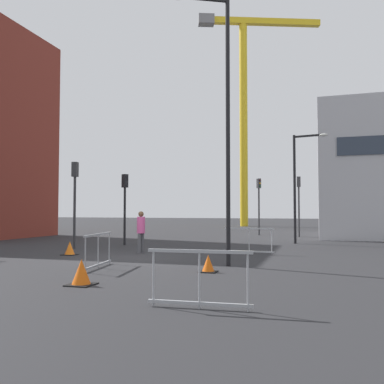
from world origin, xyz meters
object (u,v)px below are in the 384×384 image
streetlamp_short (299,178)px  pedestrian_walking (141,229)px  construction_crane (245,91)px  traffic_light_island (75,191)px  traffic_cone_striped (208,264)px  streetlamp_tall (222,109)px  traffic_light_verge (259,197)px  traffic_cone_orange (70,249)px  traffic_light_corner (125,197)px  traffic_cone_on_verge (81,273)px  traffic_light_near (299,196)px

streetlamp_short → pedestrian_walking: bearing=-131.4°
construction_crane → traffic_light_island: (-3.17, -29.86, -12.86)m
construction_crane → traffic_cone_striped: size_ratio=48.44×
traffic_cone_striped → streetlamp_tall: bearing=85.1°
construction_crane → traffic_light_verge: construction_crane is taller
streetlamp_tall → traffic_cone_orange: streetlamp_tall is taller
streetlamp_short → streetlamp_tall: bearing=-101.4°
construction_crane → traffic_light_corner: (-1.84, -27.25, -13.10)m
traffic_cone_on_verge → traffic_light_near: bearing=78.2°
traffic_cone_orange → traffic_cone_striped: size_ratio=1.09×
traffic_light_corner → pedestrian_walking: traffic_light_corner is taller
traffic_light_near → pedestrian_walking: traffic_light_near is taller
construction_crane → pedestrian_walking: bearing=-88.7°
streetlamp_tall → traffic_light_corner: bearing=135.5°
streetlamp_short → traffic_cone_striped: bearing=-100.6°
construction_crane → traffic_cone_on_verge: (2.39, -38.19, -15.32)m
construction_crane → traffic_cone_on_verge: construction_crane is taller
traffic_light_near → traffic_cone_striped: bearing=-96.1°
traffic_light_near → traffic_cone_orange: bearing=-120.0°
traffic_light_corner → traffic_cone_orange: 5.61m
traffic_light_near → traffic_cone_striped: size_ratio=8.18×
traffic_cone_striped → pedestrian_walking: bearing=133.0°
traffic_light_verge → traffic_cone_striped: size_ratio=8.21×
streetlamp_short → traffic_light_island: size_ratio=1.45×
pedestrian_walking → traffic_light_corner: bearing=125.1°
traffic_light_island → pedestrian_walking: 4.35m
traffic_cone_orange → traffic_light_corner: bearing=91.0°
traffic_light_verge → traffic_cone_on_verge: bearing=-93.7°
streetlamp_tall → streetlamp_short: streetlamp_tall is taller
traffic_light_verge → traffic_cone_orange: bearing=-109.3°
traffic_cone_striped → traffic_cone_orange: bearing=156.3°
traffic_light_island → traffic_light_corner: 2.94m
pedestrian_walking → streetlamp_tall: bearing=-35.7°
construction_crane → streetlamp_tall: size_ratio=2.74×
traffic_cone_orange → traffic_cone_on_verge: bearing=-54.5°
traffic_light_corner → traffic_light_verge: traffic_light_verge is taller
traffic_light_near → pedestrian_walking: bearing=-114.5°
streetlamp_tall → traffic_cone_orange: (-6.66, 1.49, -4.89)m
traffic_light_near → pedestrian_walking: size_ratio=2.34×
construction_crane → traffic_light_verge: (3.77, -16.67, -12.84)m
streetlamp_short → traffic_light_verge: streetlamp_short is taller
streetlamp_tall → traffic_cone_on_verge: bearing=-120.3°
streetlamp_short → traffic_light_corner: size_ratio=1.60×
construction_crane → traffic_light_island: bearing=-96.1°
traffic_light_corner → pedestrian_walking: bearing=-54.9°
pedestrian_walking → streetlamp_short: bearing=48.6°
traffic_cone_striped → traffic_light_island: bearing=145.9°
traffic_light_verge → pedestrian_walking: 14.62m
pedestrian_walking → traffic_cone_orange: (-2.45, -1.53, -0.78)m
construction_crane → traffic_light_verge: bearing=-77.3°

